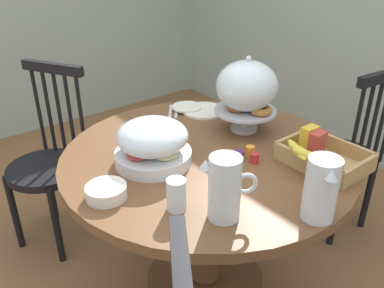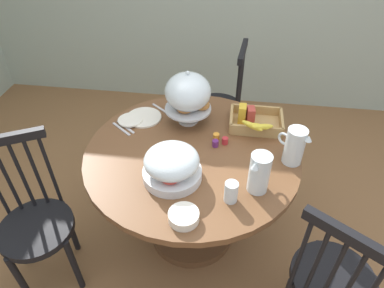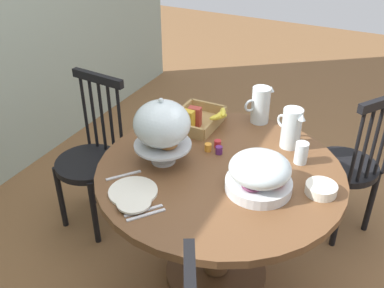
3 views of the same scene
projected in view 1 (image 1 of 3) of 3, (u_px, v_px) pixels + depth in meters
dining_table at (206, 196)px, 1.74m from camera, size 1.19×1.19×0.74m
windsor_chair_by_cabinet at (342, 158)px, 2.20m from camera, size 0.40×0.40×0.97m
windsor_chair_facing_door at (50, 167)px, 2.11m from camera, size 0.45×0.45×0.97m
pastry_stand_with_dome at (247, 89)px, 1.75m from camera, size 0.28×0.28×0.34m
fruit_platter_covered at (153, 143)px, 1.53m from camera, size 0.30×0.30×0.18m
orange_juice_pitcher at (225, 191)px, 1.22m from camera, size 0.11×0.17×0.21m
milk_pitcher at (320, 191)px, 1.22m from camera, size 0.16×0.13×0.21m
cereal_basket at (319, 154)px, 1.55m from camera, size 0.32×0.30×0.12m
china_plate_large at (204, 111)px, 2.03m from camera, size 0.22×0.22×0.01m
china_plate_small at (187, 107)px, 2.05m from camera, size 0.15×0.15×0.01m
cereal_bowl at (106, 192)px, 1.35m from camera, size 0.14×0.14×0.04m
drinking_glass at (176, 195)px, 1.28m from camera, size 0.06×0.06×0.11m
jam_jar_strawberry at (254, 158)px, 1.56m from camera, size 0.04×0.04×0.04m
jam_jar_apricot at (250, 151)px, 1.62m from camera, size 0.04×0.04×0.04m
jam_jar_grape at (239, 155)px, 1.58m from camera, size 0.04×0.04×0.04m
table_knife at (176, 111)px, 2.03m from camera, size 0.14×0.12×0.01m
dinner_fork at (170, 111)px, 2.03m from camera, size 0.14×0.12×0.01m
soup_spoon at (231, 111)px, 2.03m from camera, size 0.14×0.12×0.01m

